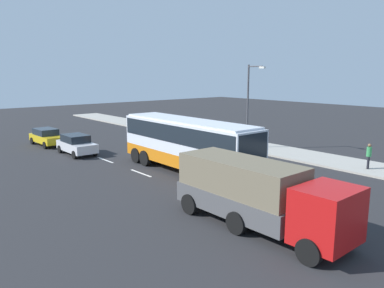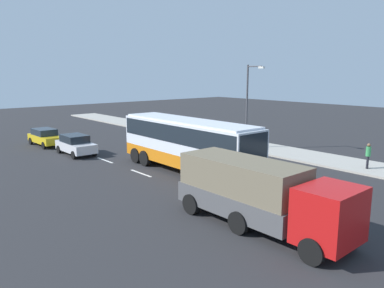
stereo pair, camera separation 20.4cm
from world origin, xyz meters
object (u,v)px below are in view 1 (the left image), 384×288
object	(u,v)px
street_lamp	(249,101)
pedestrian_near_curb	(369,154)
coach_bus	(187,140)
cargo_truck	(257,193)
car_yellow_taxi	(47,137)
car_silver_hatch	(76,144)

from	to	relation	value
street_lamp	pedestrian_near_curb	bearing A→B (deg)	3.74
pedestrian_near_curb	street_lamp	distance (m)	10.56
coach_bus	cargo_truck	distance (m)	9.67
street_lamp	car_yellow_taxi	bearing A→B (deg)	-136.53
car_silver_hatch	pedestrian_near_curb	xyz separation A→B (m)	(17.81, 12.82, 0.31)
car_silver_hatch	street_lamp	bearing A→B (deg)	57.54
pedestrian_near_curb	street_lamp	bearing A→B (deg)	-13.26
coach_bus	cargo_truck	xyz separation A→B (m)	(8.96, -3.59, -0.63)
car_yellow_taxi	pedestrian_near_curb	bearing A→B (deg)	27.09
cargo_truck	street_lamp	world-z (taller)	street_lamp
street_lamp	cargo_truck	bearing A→B (deg)	-47.49
car_yellow_taxi	car_silver_hatch	size ratio (longest dim) A/B	1.04
cargo_truck	coach_bus	bearing A→B (deg)	157.76
cargo_truck	pedestrian_near_curb	bearing A→B (deg)	95.37
car_silver_hatch	street_lamp	world-z (taller)	street_lamp
car_silver_hatch	pedestrian_near_curb	distance (m)	21.95
pedestrian_near_curb	street_lamp	world-z (taller)	street_lamp
coach_bus	street_lamp	distance (m)	9.41
coach_bus	car_yellow_taxi	distance (m)	16.24
car_silver_hatch	pedestrian_near_curb	world-z (taller)	pedestrian_near_curb
coach_bus	car_yellow_taxi	size ratio (longest dim) A/B	2.61
car_yellow_taxi	cargo_truck	bearing A→B (deg)	-2.12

